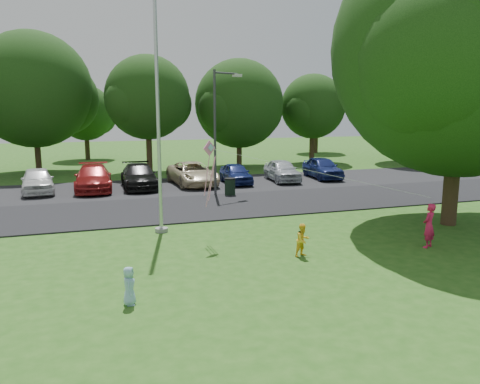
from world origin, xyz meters
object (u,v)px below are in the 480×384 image
object	(u,v)px
big_tree	(461,55)
kite	(217,162)
child_yellow	(303,240)
woman	(429,226)
child_blue	(129,286)
trash_can	(230,187)
street_lamp	(219,121)
flagpole	(158,125)

from	to	relation	value
big_tree	kite	size ratio (longest dim) A/B	1.67
big_tree	child_yellow	xyz separation A→B (m)	(-7.62, -1.92, -6.29)
woman	kite	distance (m)	7.71
child_blue	big_tree	bearing A→B (deg)	-65.01
trash_can	child_yellow	distance (m)	11.17
street_lamp	child_yellow	world-z (taller)	street_lamp
trash_can	child_blue	bearing A→B (deg)	-116.67
big_tree	street_lamp	bearing A→B (deg)	126.19
trash_can	woman	size ratio (longest dim) A/B	0.63
trash_can	child_blue	distance (m)	14.88
trash_can	kite	bearing A→B (deg)	-109.91
flagpole	child_yellow	xyz separation A→B (m)	(3.92, -4.55, -3.62)
big_tree	kite	xyz separation A→B (m)	(-9.83, 0.54, -3.92)
child_yellow	child_blue	bearing A→B (deg)	-177.48
woman	kite	world-z (taller)	kite
child_yellow	trash_can	bearing A→B (deg)	67.09
trash_can	child_yellow	size ratio (longest dim) A/B	0.91
street_lamp	big_tree	size ratio (longest dim) A/B	0.56
child_blue	woman	bearing A→B (deg)	-72.66
flagpole	child_yellow	world-z (taller)	flagpole
kite	trash_can	bearing A→B (deg)	42.46
street_lamp	child_blue	size ratio (longest dim) A/B	7.05
big_tree	child_blue	size ratio (longest dim) A/B	12.53
street_lamp	flagpole	bearing A→B (deg)	-143.76
child_blue	trash_can	bearing A→B (deg)	-18.66
woman	child_blue	xyz separation A→B (m)	(-10.34, -1.70, -0.29)
kite	child_yellow	bearing A→B (deg)	-75.62
big_tree	kite	bearing A→B (deg)	176.85
street_lamp	trash_can	bearing A→B (deg)	-72.53
trash_can	big_tree	size ratio (longest dim) A/B	0.08
street_lamp	woman	world-z (taller)	street_lamp
trash_can	woman	world-z (taller)	woman
trash_can	child_blue	world-z (taller)	trash_can
flagpole	street_lamp	xyz separation A→B (m)	(4.39, 7.14, -0.04)
flagpole	woman	distance (m)	10.44
child_yellow	child_blue	size ratio (longest dim) A/B	1.12
flagpole	woman	size ratio (longest dim) A/B	6.40
street_lamp	child_blue	bearing A→B (deg)	-136.36
woman	child_blue	world-z (taller)	woman
kite	big_tree	bearing A→B (deg)	-30.78
trash_can	flagpole	bearing A→B (deg)	-126.37
woman	child_yellow	xyz separation A→B (m)	(-4.59, 0.47, -0.23)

